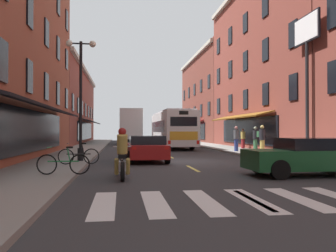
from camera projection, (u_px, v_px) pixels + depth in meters
ground_plane at (179, 162)px, 17.62m from camera, size 34.80×80.00×0.10m
lane_centre_dashes at (179, 161)px, 17.37m from camera, size 0.14×73.90×0.01m
crosswalk_near at (253, 200)px, 7.72m from camera, size 7.10×2.80×0.01m
sidewalk_left at (60, 161)px, 16.82m from camera, size 3.00×80.00×0.14m
sidewalk_right at (287, 159)px, 18.43m from camera, size 3.00×80.00×0.14m
billboard_sign at (307, 51)px, 18.60m from camera, size 0.40×2.45×7.72m
transit_bus at (172, 129)px, 31.31m from camera, size 2.74×11.21×3.28m
box_truck at (131, 127)px, 39.21m from camera, size 2.53×7.92×3.93m
sedan_near at (313, 156)px, 11.94m from camera, size 4.56×1.90×1.31m
sedan_mid at (147, 148)px, 17.47m from camera, size 2.00×4.26×1.31m
sedan_far at (127, 137)px, 49.14m from camera, size 2.02×4.61×1.29m
motorcycle_rider at (122, 157)px, 11.21m from camera, size 0.62×2.07×1.66m
bicycle_near at (79, 156)px, 14.57m from camera, size 1.71×0.48×0.91m
bicycle_mid at (63, 163)px, 11.11m from camera, size 1.71×0.48×0.91m
pedestrian_near at (262, 139)px, 21.08m from camera, size 0.45×0.52×1.77m
pedestrian_mid at (243, 138)px, 27.75m from camera, size 0.36×0.36×1.60m
pedestrian_far at (255, 139)px, 23.85m from camera, size 0.36×0.36×1.72m
pedestrian_rear at (236, 138)px, 23.98m from camera, size 0.36×0.36×1.75m
street_lamp_twin at (81, 94)px, 16.32m from camera, size 1.42×0.32×5.74m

